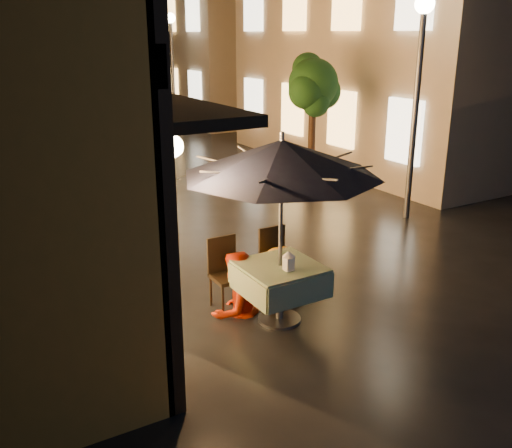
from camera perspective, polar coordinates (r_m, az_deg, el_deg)
ground at (r=8.66m, az=9.82°, el=-5.97°), size 90.00×90.00×0.00m
east_building_near at (r=17.77m, az=15.89°, el=17.45°), size 7.30×9.30×6.80m
east_building_far at (r=27.09m, az=-2.63°, el=18.79°), size 7.30×10.30×7.30m
street_tree at (r=12.98m, az=5.77°, el=13.47°), size 1.43×1.20×3.15m
streetlamp_near at (r=11.43m, az=15.99°, el=14.69°), size 0.36×0.36×4.23m
streetlamp_far at (r=21.57m, az=-8.42°, el=16.70°), size 0.36×0.36×4.23m
cafe_table at (r=7.28m, az=2.40°, el=-5.51°), size 0.99×0.99×0.78m
patio_umbrella at (r=6.80m, az=2.58°, el=6.60°), size 2.44×2.44×2.46m
cafe_chair_left at (r=7.70m, az=-3.09°, el=-4.52°), size 0.42×0.42×0.97m
cafe_chair_right at (r=8.07m, az=1.96°, el=-3.40°), size 0.42×0.42×0.97m
table_lantern at (r=7.00m, az=3.29°, el=-3.59°), size 0.16×0.16×0.25m
person_orange at (r=7.42m, az=-2.13°, el=-3.04°), size 0.95×0.83×1.65m
person_yellow at (r=7.82m, az=2.53°, el=-2.52°), size 1.01×0.63×1.49m
bicycle_0 at (r=10.61m, az=-13.02°, el=1.26°), size 1.95×1.31×0.97m
bicycle_1 at (r=11.59m, az=-14.72°, el=2.36°), size 1.51×0.95×0.88m
bicycle_2 at (r=11.81m, az=-17.18°, el=2.36°), size 1.63×0.61×0.85m
bicycle_3 at (r=13.08m, az=-17.17°, el=4.48°), size 1.90×0.82×1.11m
bicycle_4 at (r=14.32m, az=-18.94°, el=5.15°), size 1.85×0.77×0.95m
bicycle_5 at (r=14.66m, az=-18.51°, el=5.76°), size 1.88×0.95×1.09m
bicycle_6 at (r=16.29m, az=-20.58°, el=6.43°), size 1.78×0.73×0.91m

